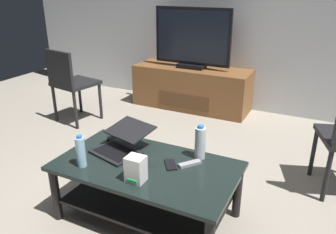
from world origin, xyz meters
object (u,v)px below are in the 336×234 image
water_bottle_near (81,152)px  media_cabinet (192,88)px  laptop (122,143)px  soundbar_remote (190,164)px  television (192,39)px  side_chair (70,81)px  cell_phone (171,165)px  coffee_table (147,181)px  tv_remote (111,136)px  router_box (136,169)px  water_bottle_far (200,143)px

water_bottle_near → media_cabinet: bearing=95.2°
laptop → water_bottle_near: (-0.12, -0.30, 0.04)m
water_bottle_near → soundbar_remote: (0.64, 0.33, -0.10)m
television → side_chair: television is taller
soundbar_remote → television: bearing=150.4°
cell_phone → coffee_table: bearing=167.2°
side_chair → tv_remote: size_ratio=5.49×
tv_remote → router_box: bearing=-69.8°
water_bottle_near → laptop: bearing=68.7°
laptop → router_box: laptop is taller
side_chair → water_bottle_far: size_ratio=3.55×
water_bottle_near → coffee_table: bearing=28.6°
cell_phone → tv_remote: tv_remote is taller
media_cabinet → side_chair: bearing=-134.1°
television → tv_remote: size_ratio=6.24×
cell_phone → side_chair: bearing=114.1°
media_cabinet → television: television is taller
television → router_box: 2.54m
media_cabinet → water_bottle_far: (0.89, -1.99, 0.28)m
water_bottle_near → cell_phone: water_bottle_near is taller
side_chair → router_box: side_chair is taller
coffee_table → soundbar_remote: 0.33m
coffee_table → television: size_ratio=1.23×
coffee_table → cell_phone: 0.21m
coffee_table → laptop: laptop is taller
laptop → cell_phone: 0.42m
side_chair → water_bottle_near: 1.87m
laptop → router_box: (0.30, -0.29, 0.02)m
side_chair → cell_phone: (1.82, -1.08, -0.07)m
water_bottle_far → router_box: bearing=-118.6°
media_cabinet → water_bottle_near: water_bottle_near is taller
side_chair → router_box: size_ratio=5.25×
tv_remote → soundbar_remote: bearing=-37.9°
router_box → soundbar_remote: size_ratio=1.05×
side_chair → cell_phone: bearing=-30.6°
media_cabinet → water_bottle_near: bearing=-84.8°
television → cell_phone: bearing=-70.7°
soundbar_remote → water_bottle_near: bearing=-115.0°
television → soundbar_remote: 2.32m
coffee_table → cell_phone: bearing=22.5°
media_cabinet → coffee_table: bearing=-75.0°
router_box → water_bottle_near: 0.42m
water_bottle_far → soundbar_remote: (-0.02, -0.13, -0.11)m
television → cell_phone: 2.33m
coffee_table → water_bottle_near: size_ratio=5.44×
side_chair → soundbar_remote: size_ratio=5.49×
tv_remote → water_bottle_near: bearing=-107.8°
water_bottle_far → water_bottle_near: bearing=-145.6°
media_cabinet → laptop: (0.34, -2.15, 0.22)m
router_box → tv_remote: (-0.51, 0.44, -0.07)m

